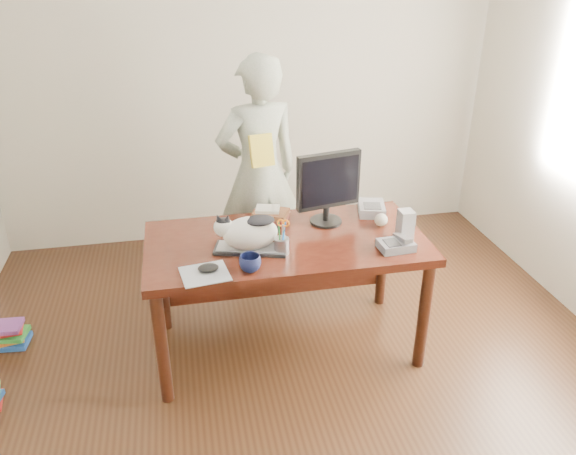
# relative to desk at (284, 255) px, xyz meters

# --- Properties ---
(room) EXTENTS (4.50, 4.50, 4.50)m
(room) POSITION_rel_desk_xyz_m (0.00, -0.68, 0.75)
(room) COLOR black
(room) RESTS_ON ground
(desk) EXTENTS (1.60, 0.80, 0.75)m
(desk) POSITION_rel_desk_xyz_m (0.00, 0.00, 0.00)
(desk) COLOR black
(desk) RESTS_ON ground
(keyboard) EXTENTS (0.42, 0.25, 0.02)m
(keyboard) POSITION_rel_desk_xyz_m (-0.22, -0.17, 0.16)
(keyboard) COLOR black
(keyboard) RESTS_ON desk
(cat) EXTENTS (0.39, 0.26, 0.22)m
(cat) POSITION_rel_desk_xyz_m (-0.23, -0.17, 0.26)
(cat) COLOR white
(cat) RESTS_ON keyboard
(monitor) EXTENTS (0.40, 0.23, 0.45)m
(monitor) POSITION_rel_desk_xyz_m (0.28, 0.08, 0.40)
(monitor) COLOR black
(monitor) RESTS_ON desk
(pen_cup) EXTENTS (0.11, 0.11, 0.21)m
(pen_cup) POSITION_rel_desk_xyz_m (-0.06, -0.23, 0.20)
(pen_cup) COLOR gray
(pen_cup) RESTS_ON desk
(mousepad) EXTENTS (0.27, 0.25, 0.01)m
(mousepad) POSITION_rel_desk_xyz_m (-0.48, -0.38, 0.15)
(mousepad) COLOR #A3A9AE
(mousepad) RESTS_ON desk
(mouse) EXTENTS (0.12, 0.08, 0.04)m
(mouse) POSITION_rel_desk_xyz_m (-0.46, -0.36, 0.17)
(mouse) COLOR black
(mouse) RESTS_ON mousepad
(coffee_mug) EXTENTS (0.16, 0.16, 0.09)m
(coffee_mug) POSITION_rel_desk_xyz_m (-0.25, -0.39, 0.19)
(coffee_mug) COLOR black
(coffee_mug) RESTS_ON desk
(phone) EXTENTS (0.20, 0.17, 0.09)m
(phone) POSITION_rel_desk_xyz_m (0.58, -0.31, 0.18)
(phone) COLOR slate
(phone) RESTS_ON desk
(speaker) EXTENTS (0.08, 0.09, 0.18)m
(speaker) POSITION_rel_desk_xyz_m (0.67, -0.21, 0.24)
(speaker) COLOR #A0A0A2
(speaker) RESTS_ON desk
(baseball) EXTENTS (0.08, 0.08, 0.08)m
(baseball) POSITION_rel_desk_xyz_m (0.59, -0.02, 0.19)
(baseball) COLOR beige
(baseball) RESTS_ON desk
(book_stack) EXTENTS (0.26, 0.23, 0.08)m
(book_stack) POSITION_rel_desk_xyz_m (-0.05, 0.19, 0.18)
(book_stack) COLOR #4D1914
(book_stack) RESTS_ON desk
(calculator) EXTENTS (0.21, 0.24, 0.06)m
(calculator) POSITION_rel_desk_xyz_m (0.60, 0.17, 0.18)
(calculator) COLOR slate
(calculator) RESTS_ON desk
(person) EXTENTS (0.67, 0.51, 1.65)m
(person) POSITION_rel_desk_xyz_m (-0.02, 0.81, 0.23)
(person) COLOR beige
(person) RESTS_ON ground
(held_book) EXTENTS (0.17, 0.12, 0.22)m
(held_book) POSITION_rel_desk_xyz_m (-0.02, 0.64, 0.45)
(held_book) COLOR gold
(held_book) RESTS_ON person
(book_pile_b) EXTENTS (0.26, 0.20, 0.15)m
(book_pile_b) POSITION_rel_desk_xyz_m (-1.72, 0.27, -0.53)
(book_pile_b) COLOR #1B4CA4
(book_pile_b) RESTS_ON ground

